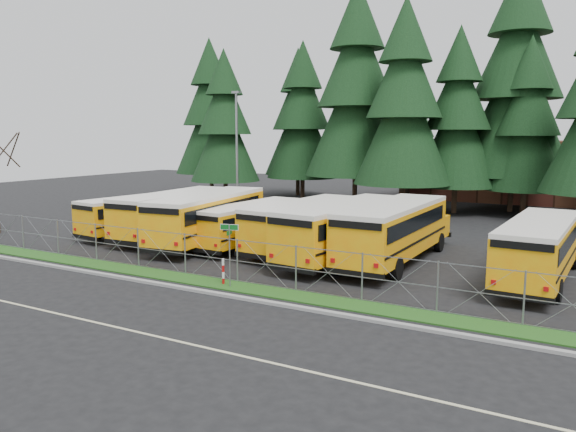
# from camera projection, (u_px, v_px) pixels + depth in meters

# --- Properties ---
(ground) EXTENTS (120.00, 120.00, 0.00)m
(ground) POSITION_uv_depth(u_px,v_px,m) (268.00, 280.00, 25.75)
(ground) COLOR black
(ground) RESTS_ON ground
(curb) EXTENTS (50.00, 0.25, 0.12)m
(curb) POSITION_uv_depth(u_px,v_px,m) (229.00, 296.00, 23.06)
(curb) COLOR gray
(curb) RESTS_ON ground
(grass_verge) EXTENTS (50.00, 1.40, 0.06)m
(grass_verge) POSITION_uv_depth(u_px,v_px,m) (248.00, 288.00, 24.28)
(grass_verge) COLOR #1B4E16
(grass_verge) RESTS_ON ground
(road_lane_line) EXTENTS (50.00, 0.12, 0.01)m
(road_lane_line) POSITION_uv_depth(u_px,v_px,m) (145.00, 334.00, 18.84)
(road_lane_line) COLOR beige
(road_lane_line) RESTS_ON ground
(chainlink_fence) EXTENTS (44.00, 0.10, 2.00)m
(chainlink_fence) POSITION_uv_depth(u_px,v_px,m) (256.00, 263.00, 24.74)
(chainlink_fence) COLOR gray
(chainlink_fence) RESTS_ON ground
(brick_building) EXTENTS (22.00, 10.00, 6.00)m
(brick_building) POSITION_uv_depth(u_px,v_px,m) (522.00, 170.00, 56.96)
(brick_building) COLOR brown
(brick_building) RESTS_ON ground
(bus_0) EXTENTS (3.48, 10.10, 2.59)m
(bus_0) POSITION_uv_depth(u_px,v_px,m) (143.00, 215.00, 37.39)
(bus_0) COLOR orange
(bus_0) RESTS_ON ground
(bus_1) EXTENTS (3.31, 11.41, 2.96)m
(bus_1) POSITION_uv_depth(u_px,v_px,m) (177.00, 215.00, 36.28)
(bus_1) COLOR orange
(bus_1) RESTS_ON ground
(bus_2) EXTENTS (4.26, 12.10, 3.11)m
(bus_2) POSITION_uv_depth(u_px,v_px,m) (212.00, 219.00, 34.08)
(bus_2) COLOR orange
(bus_2) RESTS_ON ground
(bus_3) EXTENTS (2.93, 9.96, 2.58)m
(bus_3) POSITION_uv_depth(u_px,v_px,m) (254.00, 225.00, 33.47)
(bus_3) COLOR orange
(bus_3) RESTS_ON ground
(bus_4) EXTENTS (3.42, 10.97, 2.83)m
(bus_4) POSITION_uv_depth(u_px,v_px,m) (306.00, 226.00, 32.29)
(bus_4) COLOR orange
(bus_4) RESTS_ON ground
(bus_5) EXTENTS (3.95, 11.99, 3.08)m
(bus_5) POSITION_uv_depth(u_px,v_px,m) (348.00, 231.00, 29.80)
(bus_5) COLOR orange
(bus_5) RESTS_ON ground
(bus_6) EXTENTS (2.95, 11.99, 3.14)m
(bus_6) POSITION_uv_depth(u_px,v_px,m) (396.00, 233.00, 29.14)
(bus_6) COLOR orange
(bus_6) RESTS_ON ground
(bus_east) EXTENTS (3.08, 11.02, 2.86)m
(bus_east) POSITION_uv_depth(u_px,v_px,m) (540.00, 251.00, 25.33)
(bus_east) COLOR orange
(bus_east) RESTS_ON ground
(street_sign) EXTENTS (0.82, 0.54, 2.81)m
(street_sign) POSITION_uv_depth(u_px,v_px,m) (229.00, 242.00, 24.22)
(street_sign) COLOR gray
(street_sign) RESTS_ON ground
(striped_bollard) EXTENTS (0.11, 0.11, 1.20)m
(striped_bollard) POSITION_uv_depth(u_px,v_px,m) (223.00, 272.00, 24.85)
(striped_bollard) COLOR #B20C0C
(striped_bollard) RESTS_ON ground
(light_standard) EXTENTS (0.70, 0.35, 10.14)m
(light_standard) POSITION_uv_depth(u_px,v_px,m) (237.00, 148.00, 46.57)
(light_standard) COLOR gray
(light_standard) RESTS_ON ground
(conifer_0) EXTENTS (7.60, 7.60, 16.81)m
(conifer_0) POSITION_uv_depth(u_px,v_px,m) (210.00, 118.00, 60.36)
(conifer_0) COLOR black
(conifer_0) RESTS_ON ground
(conifer_1) EXTENTS (6.64, 6.64, 14.69)m
(conifer_1) POSITION_uv_depth(u_px,v_px,m) (225.00, 127.00, 53.69)
(conifer_1) COLOR black
(conifer_1) RESTS_ON ground
(conifer_2) EXTENTS (7.14, 7.14, 15.78)m
(conifer_2) POSITION_uv_depth(u_px,v_px,m) (303.00, 122.00, 55.76)
(conifer_2) COLOR black
(conifer_2) RESTS_ON ground
(conifer_3) EXTENTS (9.05, 9.05, 20.02)m
(conifer_3) POSITION_uv_depth(u_px,v_px,m) (356.00, 96.00, 50.00)
(conifer_3) COLOR black
(conifer_3) RESTS_ON ground
(conifer_4) EXTENTS (7.94, 7.94, 17.56)m
(conifer_4) POSITION_uv_depth(u_px,v_px,m) (404.00, 108.00, 45.28)
(conifer_4) COLOR black
(conifer_4) RESTS_ON ground
(conifer_5) EXTENTS (7.01, 7.01, 15.50)m
(conifer_5) POSITION_uv_depth(u_px,v_px,m) (458.00, 121.00, 46.61)
(conifer_5) COLOR black
(conifer_5) RESTS_ON ground
(conifer_6) EXTENTS (6.52, 6.52, 14.43)m
(conifer_6) POSITION_uv_depth(u_px,v_px,m) (528.00, 127.00, 45.08)
(conifer_6) COLOR black
(conifer_6) RESTS_ON ground
(conifer_10) EXTENTS (7.13, 7.13, 15.77)m
(conifer_10) POSITION_uv_depth(u_px,v_px,m) (298.00, 123.00, 60.54)
(conifer_10) COLOR black
(conifer_10) RESTS_ON ground
(conifer_11) EXTENTS (6.35, 6.35, 14.05)m
(conifer_11) POSITION_uv_depth(u_px,v_px,m) (409.00, 130.00, 55.87)
(conifer_11) COLOR black
(conifer_11) RESTS_ON ground
(conifer_12) EXTENTS (9.57, 9.57, 21.16)m
(conifer_12) POSITION_uv_depth(u_px,v_px,m) (517.00, 87.00, 47.19)
(conifer_12) COLOR black
(conifer_12) RESTS_ON ground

